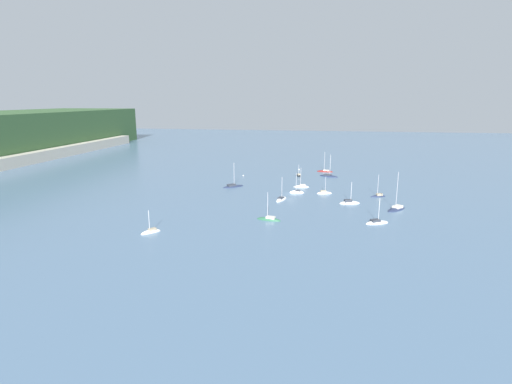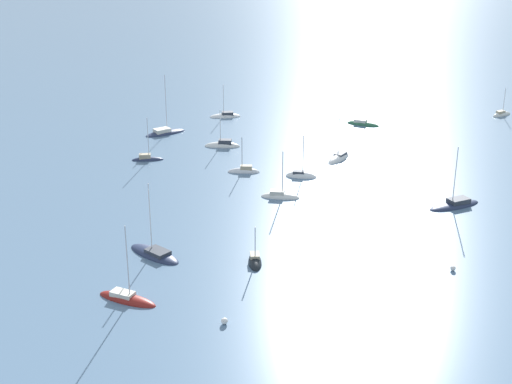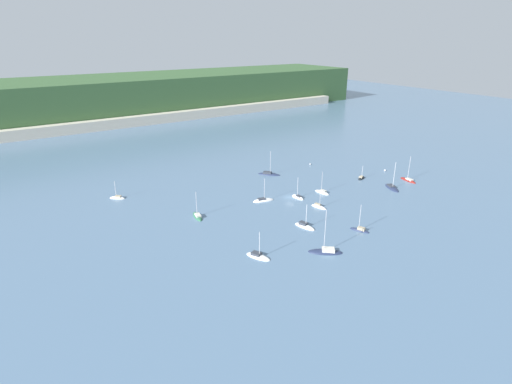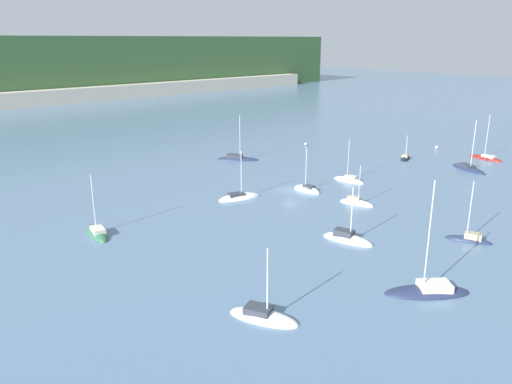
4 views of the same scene
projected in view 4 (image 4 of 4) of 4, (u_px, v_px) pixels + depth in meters
ground_plane at (290, 191)px, 84.58m from camera, size 600.00×600.00×0.00m
shore_town_strip at (13, 100)px, 184.34m from camera, size 301.08×6.00×5.84m
sailboat_0 at (239, 198)px, 80.40m from camera, size 7.52×4.20×8.81m
sailboat_1 at (428, 292)px, 50.52m from camera, size 8.72×7.85×12.58m
sailboat_2 at (486, 159)px, 106.91m from camera, size 3.22×7.81×10.11m
sailboat_3 at (238, 159)px, 106.32m from camera, size 8.00×8.58×10.12m
sailboat_4 at (468, 169)px, 98.25m from camera, size 6.29×9.11×10.52m
sailboat_5 at (307, 191)px, 84.46m from camera, size 2.15×5.36×8.27m
sailboat_6 at (349, 181)px, 90.20m from camera, size 2.59×6.30×8.42m
sailboat_7 at (469, 240)px, 63.54m from camera, size 3.67×5.91×8.46m
sailboat_8 at (405, 159)px, 106.64m from camera, size 4.98×3.17×5.99m
sailboat_10 at (263, 318)px, 45.91m from camera, size 4.97×7.19×7.91m
sailboat_11 at (347, 240)px, 63.59m from camera, size 3.62×7.09×8.09m
sailboat_12 at (356, 203)px, 77.72m from camera, size 2.72×5.70×7.10m
sailboat_13 at (97, 234)px, 65.72m from camera, size 3.33×7.33×8.84m
mooring_buoy_0 at (437, 147)px, 116.75m from camera, size 0.74×0.74×0.74m
mooring_buoy_1 at (306, 144)px, 120.61m from camera, size 0.66×0.66×0.66m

